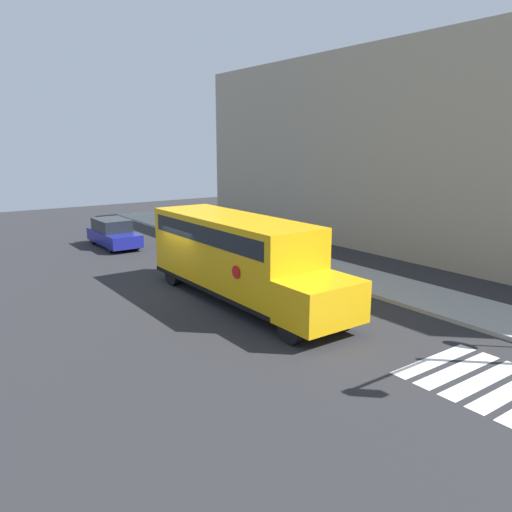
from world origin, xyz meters
TOP-DOWN VIEW (x-y plane):
  - ground_plane at (0.00, 0.00)m, footprint 60.00×60.00m
  - sidewalk_strip at (0.00, 6.50)m, footprint 44.00×3.00m
  - building_backdrop at (0.00, 13.00)m, footprint 32.00×4.00m
  - crosswalk_stripes at (12.26, 2.00)m, footprint 4.70×3.20m
  - school_bus at (2.42, 0.64)m, footprint 9.92×2.57m
  - parked_car at (-10.06, 0.38)m, footprint 4.41×1.73m

SIDE VIEW (x-z plane):
  - ground_plane at x=0.00m, z-range 0.00..0.00m
  - crosswalk_stripes at x=12.26m, z-range 0.00..0.01m
  - sidewalk_strip at x=0.00m, z-range 0.00..0.15m
  - parked_car at x=-10.06m, z-range -0.02..1.57m
  - school_bus at x=2.42m, z-range 0.22..3.37m
  - building_backdrop at x=0.00m, z-range 0.00..10.82m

